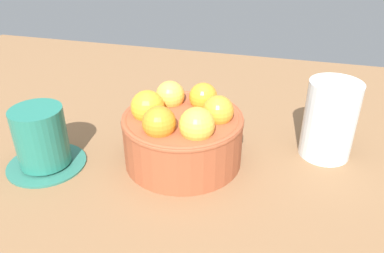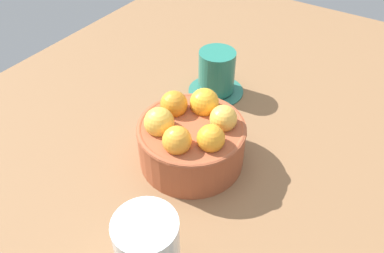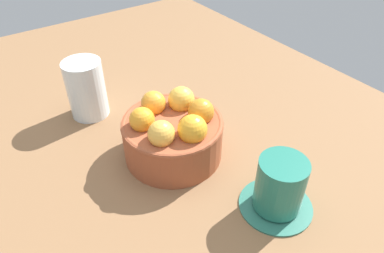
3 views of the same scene
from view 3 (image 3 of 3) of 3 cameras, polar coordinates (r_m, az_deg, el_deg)
name	(u,v)px [view 3 (image 3 of 3)]	position (r cm, az deg, el deg)	size (l,w,h in cm)	color
ground_plane	(174,160)	(64.50, -2.92, -5.42)	(139.41, 97.54, 3.19)	brown
terracotta_bowl	(173,133)	(60.26, -3.05, -0.99)	(17.06, 17.06, 10.76)	#9E4C2D
coffee_cup	(279,187)	(53.69, 13.80, -9.45)	(11.08, 11.08, 8.99)	#2C6E5D
water_glass	(86,89)	(72.57, -16.56, 5.79)	(7.40, 7.40, 11.58)	silver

